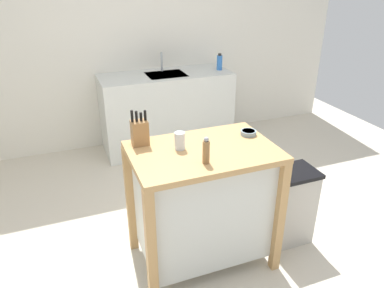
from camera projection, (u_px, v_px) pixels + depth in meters
ground_plane at (200, 253)px, 2.85m from camera, size 6.57×6.57×0.00m
wall_back at (126, 36)px, 4.23m from camera, size 5.57×0.10×2.60m
kitchen_island at (202, 201)px, 2.60m from camera, size 0.97×0.65×0.92m
knife_block at (140, 132)px, 2.45m from camera, size 0.11×0.09×0.25m
bowl_ceramic_wide at (248, 132)px, 2.63m from camera, size 0.11×0.11×0.03m
drinking_cup at (180, 141)px, 2.40m from camera, size 0.07×0.07×0.12m
pepper_grinder at (206, 151)px, 2.22m from camera, size 0.04×0.04×0.18m
trash_bin at (289, 206)px, 2.88m from camera, size 0.36×0.28×0.63m
sink_counter at (167, 111)px, 4.41m from camera, size 1.53×0.60×0.91m
sink_faucet at (162, 62)px, 4.28m from camera, size 0.02×0.02×0.22m
bottle_dish_soap at (219, 62)px, 4.35m from camera, size 0.07×0.07×0.19m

